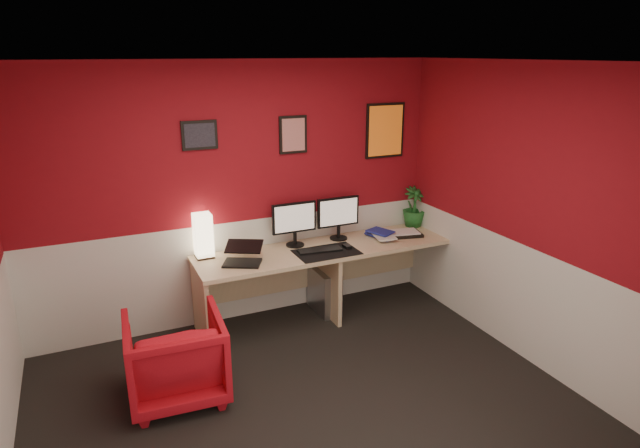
{
  "coord_description": "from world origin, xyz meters",
  "views": [
    {
      "loc": [
        -1.35,
        -3.09,
        2.56
      ],
      "look_at": [
        0.6,
        1.21,
        1.05
      ],
      "focal_mm": 30.34,
      "sensor_mm": 36.0,
      "label": 1
    }
  ],
  "objects_px": {
    "monitor_right": "(339,212)",
    "pc_tower": "(324,290)",
    "zen_tray": "(404,234)",
    "potted_plant": "(414,207)",
    "monitor_left": "(295,218)",
    "laptop": "(242,253)",
    "shoji_lamp": "(203,237)",
    "armchair": "(176,357)",
    "desk": "(327,281)"
  },
  "relations": [
    {
      "from": "monitor_left",
      "to": "potted_plant",
      "type": "relative_size",
      "value": 1.34
    },
    {
      "from": "monitor_left",
      "to": "armchair",
      "type": "relative_size",
      "value": 0.79
    },
    {
      "from": "monitor_left",
      "to": "pc_tower",
      "type": "distance_m",
      "value": 0.85
    },
    {
      "from": "zen_tray",
      "to": "pc_tower",
      "type": "distance_m",
      "value": 1.02
    },
    {
      "from": "desk",
      "to": "shoji_lamp",
      "type": "bearing_deg",
      "value": 168.61
    },
    {
      "from": "monitor_right",
      "to": "pc_tower",
      "type": "height_order",
      "value": "monitor_right"
    },
    {
      "from": "shoji_lamp",
      "to": "laptop",
      "type": "xyz_separation_m",
      "value": [
        0.27,
        -0.31,
        -0.09
      ]
    },
    {
      "from": "potted_plant",
      "to": "pc_tower",
      "type": "xyz_separation_m",
      "value": [
        -1.13,
        -0.13,
        -0.72
      ]
    },
    {
      "from": "shoji_lamp",
      "to": "armchair",
      "type": "height_order",
      "value": "shoji_lamp"
    },
    {
      "from": "shoji_lamp",
      "to": "laptop",
      "type": "height_order",
      "value": "shoji_lamp"
    },
    {
      "from": "laptop",
      "to": "monitor_left",
      "type": "height_order",
      "value": "monitor_left"
    },
    {
      "from": "laptop",
      "to": "zen_tray",
      "type": "bearing_deg",
      "value": 30.03
    },
    {
      "from": "zen_tray",
      "to": "potted_plant",
      "type": "bearing_deg",
      "value": 40.39
    },
    {
      "from": "laptop",
      "to": "armchair",
      "type": "xyz_separation_m",
      "value": [
        -0.74,
        -0.67,
        -0.5
      ]
    },
    {
      "from": "shoji_lamp",
      "to": "armchair",
      "type": "distance_m",
      "value": 1.24
    },
    {
      "from": "potted_plant",
      "to": "shoji_lamp",
      "type": "bearing_deg",
      "value": 179.81
    },
    {
      "from": "laptop",
      "to": "zen_tray",
      "type": "xyz_separation_m",
      "value": [
        1.77,
        0.08,
        -0.09
      ]
    },
    {
      "from": "monitor_left",
      "to": "armchair",
      "type": "height_order",
      "value": "monitor_left"
    },
    {
      "from": "monitor_right",
      "to": "zen_tray",
      "type": "xyz_separation_m",
      "value": [
        0.67,
        -0.18,
        -0.28
      ]
    },
    {
      "from": "monitor_right",
      "to": "monitor_left",
      "type": "bearing_deg",
      "value": -179.64
    },
    {
      "from": "potted_plant",
      "to": "armchair",
      "type": "relative_size",
      "value": 0.59
    },
    {
      "from": "desk",
      "to": "potted_plant",
      "type": "bearing_deg",
      "value": 11.12
    },
    {
      "from": "monitor_left",
      "to": "pc_tower",
      "type": "height_order",
      "value": "monitor_left"
    },
    {
      "from": "desk",
      "to": "shoji_lamp",
      "type": "distance_m",
      "value": 1.31
    },
    {
      "from": "desk",
      "to": "potted_plant",
      "type": "height_order",
      "value": "potted_plant"
    },
    {
      "from": "shoji_lamp",
      "to": "monitor_left",
      "type": "height_order",
      "value": "monitor_left"
    },
    {
      "from": "shoji_lamp",
      "to": "pc_tower",
      "type": "bearing_deg",
      "value": -6.53
    },
    {
      "from": "laptop",
      "to": "shoji_lamp",
      "type": "bearing_deg",
      "value": 158.51
    },
    {
      "from": "shoji_lamp",
      "to": "monitor_left",
      "type": "xyz_separation_m",
      "value": [
        0.89,
        -0.06,
        0.09
      ]
    },
    {
      "from": "monitor_right",
      "to": "potted_plant",
      "type": "xyz_separation_m",
      "value": [
        0.94,
        0.05,
        -0.07
      ]
    },
    {
      "from": "monitor_right",
      "to": "pc_tower",
      "type": "distance_m",
      "value": 0.82
    },
    {
      "from": "potted_plant",
      "to": "pc_tower",
      "type": "bearing_deg",
      "value": -173.66
    },
    {
      "from": "monitor_right",
      "to": "armchair",
      "type": "distance_m",
      "value": 2.17
    },
    {
      "from": "laptop",
      "to": "monitor_left",
      "type": "xyz_separation_m",
      "value": [
        0.62,
        0.25,
        0.18
      ]
    },
    {
      "from": "zen_tray",
      "to": "laptop",
      "type": "bearing_deg",
      "value": -177.46
    },
    {
      "from": "laptop",
      "to": "zen_tray",
      "type": "distance_m",
      "value": 1.77
    },
    {
      "from": "desk",
      "to": "laptop",
      "type": "distance_m",
      "value": 1.01
    },
    {
      "from": "armchair",
      "to": "monitor_right",
      "type": "bearing_deg",
      "value": -149.41
    },
    {
      "from": "desk",
      "to": "shoji_lamp",
      "type": "relative_size",
      "value": 6.5
    },
    {
      "from": "pc_tower",
      "to": "armchair",
      "type": "distance_m",
      "value": 1.85
    },
    {
      "from": "zen_tray",
      "to": "pc_tower",
      "type": "height_order",
      "value": "zen_tray"
    },
    {
      "from": "monitor_left",
      "to": "zen_tray",
      "type": "relative_size",
      "value": 1.66
    },
    {
      "from": "shoji_lamp",
      "to": "monitor_right",
      "type": "height_order",
      "value": "monitor_right"
    },
    {
      "from": "shoji_lamp",
      "to": "potted_plant",
      "type": "distance_m",
      "value": 2.3
    },
    {
      "from": "monitor_left",
      "to": "monitor_right",
      "type": "height_order",
      "value": "same"
    },
    {
      "from": "shoji_lamp",
      "to": "laptop",
      "type": "distance_m",
      "value": 0.42
    },
    {
      "from": "laptop",
      "to": "monitor_left",
      "type": "distance_m",
      "value": 0.69
    },
    {
      "from": "laptop",
      "to": "pc_tower",
      "type": "relative_size",
      "value": 0.73
    },
    {
      "from": "armchair",
      "to": "zen_tray",
      "type": "bearing_deg",
      "value": -159.55
    },
    {
      "from": "monitor_left",
      "to": "desk",
      "type": "bearing_deg",
      "value": -33.08
    }
  ]
}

